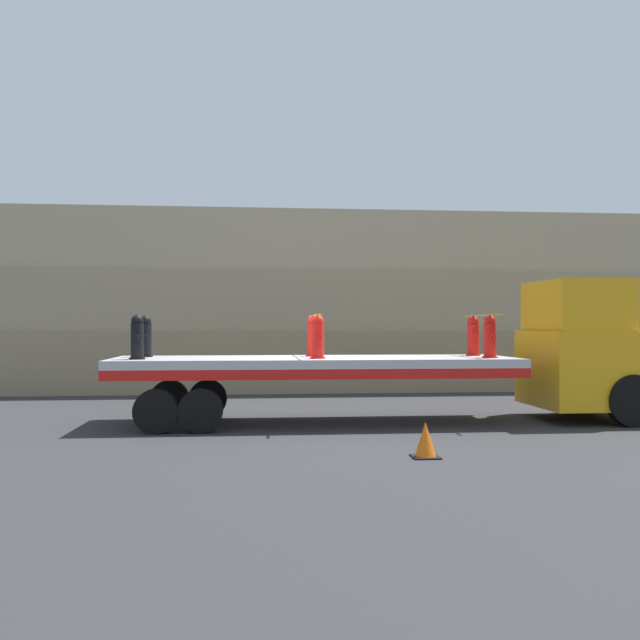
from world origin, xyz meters
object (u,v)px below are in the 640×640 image
object	(u,v)px
truck_cab	(588,352)
fire_hydrant_red_near_1	(318,337)
fire_hydrant_black_near_0	(137,338)
traffic_cone	(425,440)
fire_hydrant_red_near_2	(490,337)
fire_hydrant_red_far_2	(473,336)
fire_hydrant_red_far_1	(313,337)
flatbed_trailer	(292,370)
fire_hydrant_black_far_0	(145,337)

from	to	relation	value
truck_cab	fire_hydrant_red_near_1	world-z (taller)	truck_cab
fire_hydrant_black_near_0	traffic_cone	world-z (taller)	fire_hydrant_black_near_0
fire_hydrant_red_near_2	fire_hydrant_red_far_2	xyz separation A→B (m)	(0.00, 1.11, 0.00)
fire_hydrant_red_near_1	traffic_cone	bearing A→B (deg)	-69.17
fire_hydrant_red_far_1	truck_cab	bearing A→B (deg)	-5.30
traffic_cone	flatbed_trailer	bearing A→B (deg)	114.10
fire_hydrant_red_far_2	fire_hydrant_red_near_1	bearing A→B (deg)	-162.82
truck_cab	fire_hydrant_red_far_1	xyz separation A→B (m)	(-5.97, 0.55, 0.34)
truck_cab	fire_hydrant_black_far_0	xyz separation A→B (m)	(-9.56, 0.55, 0.34)
fire_hydrant_red_near_2	fire_hydrant_red_far_2	distance (m)	1.11
fire_hydrant_black_near_0	fire_hydrant_red_far_1	xyz separation A→B (m)	(3.59, 1.11, 0.00)
fire_hydrant_black_near_0	fire_hydrant_red_far_2	distance (m)	7.26
truck_cab	flatbed_trailer	size ratio (longest dim) A/B	0.36
fire_hydrant_red_far_1	flatbed_trailer	bearing A→B (deg)	-131.12
flatbed_trailer	fire_hydrant_red_far_2	size ratio (longest dim) A/B	9.46
truck_cab	flatbed_trailer	xyz separation A→B (m)	(-6.46, 0.00, -0.34)
flatbed_trailer	fire_hydrant_red_near_2	size ratio (longest dim) A/B	9.46
fire_hydrant_red_far_1	fire_hydrant_red_far_2	xyz separation A→B (m)	(3.59, 0.00, 0.00)
flatbed_trailer	traffic_cone	world-z (taller)	flatbed_trailer
fire_hydrant_black_far_0	fire_hydrant_red_far_1	size ratio (longest dim) A/B	1.00
fire_hydrant_black_far_0	fire_hydrant_black_near_0	bearing A→B (deg)	-90.00
flatbed_trailer	fire_hydrant_red_far_2	xyz separation A→B (m)	(4.07, 0.55, 0.68)
fire_hydrant_black_far_0	fire_hydrant_red_far_1	world-z (taller)	same
truck_cab	flatbed_trailer	bearing A→B (deg)	180.00
fire_hydrant_black_near_0	fire_hydrant_black_far_0	distance (m)	1.11
fire_hydrant_black_far_0	fire_hydrant_red_near_1	distance (m)	3.75
fire_hydrant_red_near_2	fire_hydrant_red_near_1	bearing A→B (deg)	180.00
fire_hydrant_red_near_2	traffic_cone	distance (m)	4.46
traffic_cone	fire_hydrant_black_near_0	bearing A→B (deg)	144.40
truck_cab	fire_hydrant_black_far_0	size ratio (longest dim) A/B	3.41
fire_hydrant_red_far_2	fire_hydrant_red_far_1	bearing A→B (deg)	180.00
traffic_cone	fire_hydrant_red_near_2	bearing A→B (deg)	57.54
fire_hydrant_black_far_0	flatbed_trailer	bearing A→B (deg)	-10.14
fire_hydrant_black_far_0	fire_hydrant_red_near_2	xyz separation A→B (m)	(7.17, -1.11, 0.00)
fire_hydrant_black_far_0	traffic_cone	bearing A→B (deg)	-43.26
fire_hydrant_red_near_2	fire_hydrant_red_far_2	world-z (taller)	same
fire_hydrant_black_near_0	fire_hydrant_red_far_1	world-z (taller)	same
fire_hydrant_black_near_0	fire_hydrant_red_far_1	size ratio (longest dim) A/B	1.00
fire_hydrant_red_far_2	traffic_cone	distance (m)	5.38
traffic_cone	fire_hydrant_red_far_1	bearing A→B (deg)	106.14
fire_hydrant_black_near_0	fire_hydrant_black_far_0	size ratio (longest dim) A/B	1.00
truck_cab	fire_hydrant_red_near_2	bearing A→B (deg)	-166.93
fire_hydrant_black_far_0	fire_hydrant_red_near_2	distance (m)	7.26
truck_cab	fire_hydrant_red_far_2	size ratio (longest dim) A/B	3.41
fire_hydrant_black_far_0	fire_hydrant_red_far_2	size ratio (longest dim) A/B	1.00
truck_cab	fire_hydrant_black_far_0	world-z (taller)	truck_cab
fire_hydrant_black_far_0	fire_hydrant_red_near_1	world-z (taller)	same
truck_cab	fire_hydrant_black_near_0	world-z (taller)	truck_cab
fire_hydrant_red_near_1	fire_hydrant_red_far_1	size ratio (longest dim) A/B	1.00
flatbed_trailer	fire_hydrant_red_far_2	world-z (taller)	fire_hydrant_red_far_2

